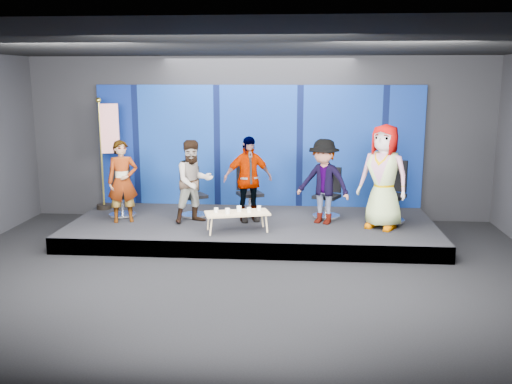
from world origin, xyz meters
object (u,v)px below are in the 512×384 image
(chair_c, at_px, (249,199))
(chair_e, at_px, (389,202))
(coffee_table, at_px, (237,214))
(mug_e, at_px, (259,208))
(mug_b, at_px, (228,211))
(chair_a, at_px, (122,200))
(flag_stand, at_px, (107,151))
(panelist_e, at_px, (384,177))
(mug_c, at_px, (239,209))
(panelist_b, at_px, (194,182))
(panelist_c, at_px, (248,179))
(chair_d, at_px, (328,201))
(panelist_d, at_px, (324,182))
(mug_a, at_px, (216,210))
(chair_b, at_px, (193,200))
(panelist_a, at_px, (123,181))

(chair_c, bearing_deg, chair_e, -30.34)
(coffee_table, height_order, mug_e, mug_e)
(coffee_table, xyz_separation_m, mug_b, (-0.16, -0.12, 0.08))
(chair_a, height_order, coffee_table, chair_a)
(flag_stand, bearing_deg, chair_a, -71.08)
(chair_e, height_order, mug_e, chair_e)
(panelist_e, xyz_separation_m, mug_c, (-2.63, -0.40, -0.56))
(panelist_b, height_order, mug_c, panelist_b)
(panelist_c, relative_size, flag_stand, 0.71)
(chair_a, relative_size, mug_c, 9.44)
(panelist_c, bearing_deg, chair_e, -19.97)
(chair_d, relative_size, coffee_table, 0.81)
(chair_a, distance_m, chair_e, 5.32)
(panelist_b, xyz_separation_m, panelist_d, (2.47, 0.12, 0.01))
(chair_e, bearing_deg, mug_a, -132.70)
(chair_b, bearing_deg, mug_e, -65.70)
(flag_stand, bearing_deg, chair_b, -33.81)
(chair_b, bearing_deg, coffee_table, -79.86)
(chair_a, height_order, panelist_c, panelist_c)
(panelist_a, relative_size, panelist_e, 0.82)
(chair_b, distance_m, panelist_d, 2.66)
(mug_a, bearing_deg, mug_e, 17.65)
(panelist_a, relative_size, chair_b, 1.61)
(chair_e, bearing_deg, panelist_a, -145.25)
(chair_b, bearing_deg, chair_d, -30.38)
(panelist_b, bearing_deg, mug_a, -84.24)
(mug_a, bearing_deg, chair_c, 70.45)
(panelist_c, distance_m, flag_stand, 3.17)
(panelist_c, relative_size, mug_e, 19.37)
(panelist_c, relative_size, chair_d, 1.65)
(panelist_b, xyz_separation_m, coffee_table, (0.90, -0.60, -0.47))
(coffee_table, bearing_deg, chair_c, 85.51)
(mug_e, bearing_deg, coffee_table, -154.25)
(chair_b, distance_m, coffee_table, 1.48)
(chair_a, height_order, chair_b, chair_b)
(chair_a, height_order, chair_e, chair_e)
(flag_stand, bearing_deg, panelist_e, -30.27)
(coffee_table, height_order, mug_a, mug_a)
(chair_d, bearing_deg, panelist_d, -77.14)
(mug_c, bearing_deg, panelist_b, 150.17)
(chair_c, distance_m, mug_e, 1.14)
(panelist_c, bearing_deg, mug_e, -89.46)
(panelist_d, xyz_separation_m, coffee_table, (-1.57, -0.72, -0.49))
(chair_d, bearing_deg, flag_stand, -159.46)
(chair_d, height_order, panelist_e, panelist_e)
(panelist_d, height_order, mug_a, panelist_d)
(mug_c, bearing_deg, mug_b, -135.61)
(chair_a, xyz_separation_m, mug_a, (2.08, -1.06, 0.08))
(chair_d, relative_size, panelist_d, 0.62)
(mug_b, bearing_deg, mug_a, 163.66)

